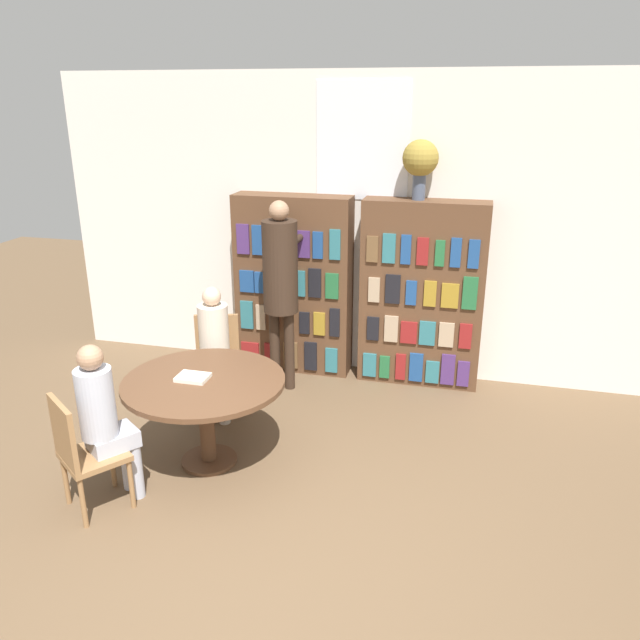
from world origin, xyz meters
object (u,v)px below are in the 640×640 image
(bookshelf_left, at_px, (293,285))
(seated_reader_left, at_px, (214,346))
(chair_near_camera, at_px, (82,450))
(librarian_standing, at_px, (281,275))
(reading_table, at_px, (205,393))
(flower_vase, at_px, (420,161))
(chair_left_side, at_px, (217,358))
(bookshelf_right, at_px, (422,295))
(seated_reader_right, at_px, (105,416))

(bookshelf_left, height_order, seated_reader_left, bookshelf_left)
(chair_near_camera, bearing_deg, librarian_standing, 107.98)
(reading_table, height_order, seated_reader_left, seated_reader_left)
(flower_vase, xyz_separation_m, chair_left_side, (-1.66, -1.04, -1.72))
(librarian_standing, bearing_deg, bookshelf_right, 21.30)
(seated_reader_left, xyz_separation_m, librarian_standing, (0.40, 0.70, 0.48))
(seated_reader_right, relative_size, librarian_standing, 0.65)
(chair_left_side, bearing_deg, reading_table, 90.00)
(reading_table, height_order, chair_left_side, chair_left_side)
(librarian_standing, bearing_deg, chair_near_camera, -108.18)
(chair_near_camera, relative_size, seated_reader_left, 0.72)
(seated_reader_left, bearing_deg, seated_reader_right, 63.04)
(chair_left_side, height_order, seated_reader_right, seated_reader_right)
(seated_reader_left, distance_m, librarian_standing, 0.94)
(librarian_standing, bearing_deg, chair_left_side, -130.64)
(chair_left_side, bearing_deg, flower_vase, -165.82)
(flower_vase, xyz_separation_m, chair_near_camera, (-1.93, -2.73, -1.72))
(flower_vase, height_order, chair_left_side, flower_vase)
(chair_left_side, bearing_deg, librarian_standing, -148.49)
(seated_reader_right, bearing_deg, librarian_standing, 109.47)
(bookshelf_right, distance_m, chair_near_camera, 3.42)
(flower_vase, distance_m, chair_left_side, 2.61)
(reading_table, bearing_deg, chair_left_side, 107.85)
(reading_table, relative_size, librarian_standing, 0.67)
(flower_vase, bearing_deg, librarian_standing, -157.19)
(chair_near_camera, bearing_deg, flower_vase, 90.83)
(reading_table, relative_size, chair_near_camera, 1.42)
(reading_table, distance_m, seated_reader_left, 0.78)
(flower_vase, bearing_deg, seated_reader_left, -142.98)
(flower_vase, relative_size, chair_near_camera, 0.63)
(chair_left_side, distance_m, seated_reader_right, 1.56)
(bookshelf_right, height_order, chair_near_camera, bookshelf_right)
(bookshelf_left, relative_size, bookshelf_right, 1.00)
(bookshelf_left, bearing_deg, bookshelf_right, 0.01)
(flower_vase, relative_size, librarian_standing, 0.29)
(chair_left_side, xyz_separation_m, seated_reader_left, (0.06, -0.17, 0.20))
(reading_table, relative_size, seated_reader_left, 1.03)
(reading_table, bearing_deg, seated_reader_left, 107.85)
(bookshelf_right, relative_size, librarian_standing, 0.99)
(chair_left_side, bearing_deg, bookshelf_left, -130.44)
(bookshelf_left, relative_size, chair_left_side, 2.10)
(seated_reader_left, bearing_deg, chair_left_side, -90.00)
(reading_table, bearing_deg, bookshelf_left, 86.01)
(reading_table, height_order, librarian_standing, librarian_standing)
(bookshelf_right, relative_size, chair_near_camera, 2.10)
(flower_vase, distance_m, reading_table, 2.87)
(bookshelf_right, xyz_separation_m, flower_vase, (-0.08, 0.00, 1.28))
(bookshelf_right, relative_size, chair_left_side, 2.10)
(chair_near_camera, distance_m, chair_left_side, 1.71)
(flower_vase, distance_m, seated_reader_right, 3.51)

